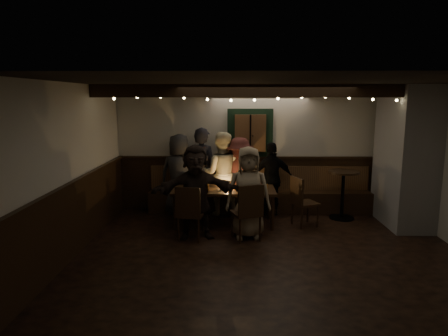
{
  "coord_description": "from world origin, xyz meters",
  "views": [
    {
      "loc": [
        -0.58,
        -5.9,
        2.38
      ],
      "look_at": [
        -0.73,
        1.6,
        1.05
      ],
      "focal_mm": 32.0,
      "sensor_mm": 36.0,
      "label": 1
    }
  ],
  "objects_px": {
    "person_a": "(179,174)",
    "chair_end": "(301,199)",
    "high_top": "(343,189)",
    "person_e": "(272,179)",
    "dining_table": "(224,192)",
    "chair_near_right": "(248,209)",
    "person_f": "(196,192)",
    "person_d": "(239,176)",
    "chair_near_left": "(190,210)",
    "person_g": "(248,192)",
    "person_b": "(202,171)",
    "person_c": "(221,174)"
  },
  "relations": [
    {
      "from": "person_e",
      "to": "dining_table",
      "type": "bearing_deg",
      "value": 26.1
    },
    {
      "from": "person_f",
      "to": "high_top",
      "type": "bearing_deg",
      "value": 13.82
    },
    {
      "from": "person_a",
      "to": "high_top",
      "type": "bearing_deg",
      "value": -176.51
    },
    {
      "from": "chair_near_left",
      "to": "person_e",
      "type": "height_order",
      "value": "person_e"
    },
    {
      "from": "dining_table",
      "to": "person_a",
      "type": "height_order",
      "value": "person_a"
    },
    {
      "from": "person_b",
      "to": "person_f",
      "type": "height_order",
      "value": "person_b"
    },
    {
      "from": "person_b",
      "to": "person_g",
      "type": "xyz_separation_m",
      "value": [
        0.89,
        -1.44,
        -0.1
      ]
    },
    {
      "from": "person_d",
      "to": "person_f",
      "type": "distance_m",
      "value": 1.64
    },
    {
      "from": "high_top",
      "to": "person_a",
      "type": "distance_m",
      "value": 3.28
    },
    {
      "from": "chair_near_right",
      "to": "person_a",
      "type": "xyz_separation_m",
      "value": [
        -1.35,
        1.57,
        0.28
      ]
    },
    {
      "from": "person_a",
      "to": "person_d",
      "type": "height_order",
      "value": "person_a"
    },
    {
      "from": "chair_near_right",
      "to": "person_f",
      "type": "xyz_separation_m",
      "value": [
        -0.89,
        0.16,
        0.25
      ]
    },
    {
      "from": "dining_table",
      "to": "person_a",
      "type": "bearing_deg",
      "value": 143.65
    },
    {
      "from": "chair_near_right",
      "to": "chair_end",
      "type": "height_order",
      "value": "chair_near_right"
    },
    {
      "from": "dining_table",
      "to": "chair_near_left",
      "type": "xyz_separation_m",
      "value": [
        -0.55,
        -0.9,
        -0.1
      ]
    },
    {
      "from": "chair_end",
      "to": "person_c",
      "type": "bearing_deg",
      "value": 152.68
    },
    {
      "from": "dining_table",
      "to": "chair_near_right",
      "type": "height_order",
      "value": "chair_near_right"
    },
    {
      "from": "chair_end",
      "to": "person_f",
      "type": "bearing_deg",
      "value": -161.35
    },
    {
      "from": "chair_end",
      "to": "person_a",
      "type": "distance_m",
      "value": 2.5
    },
    {
      "from": "high_top",
      "to": "person_a",
      "type": "relative_size",
      "value": 0.58
    },
    {
      "from": "dining_table",
      "to": "person_a",
      "type": "xyz_separation_m",
      "value": [
        -0.92,
        0.68,
        0.2
      ]
    },
    {
      "from": "person_f",
      "to": "person_e",
      "type": "bearing_deg",
      "value": 35.96
    },
    {
      "from": "chair_near_left",
      "to": "person_f",
      "type": "xyz_separation_m",
      "value": [
        0.09,
        0.17,
        0.27
      ]
    },
    {
      "from": "chair_near_left",
      "to": "person_c",
      "type": "relative_size",
      "value": 0.55
    },
    {
      "from": "chair_end",
      "to": "person_e",
      "type": "bearing_deg",
      "value": 122.07
    },
    {
      "from": "chair_near_right",
      "to": "dining_table",
      "type": "bearing_deg",
      "value": 115.57
    },
    {
      "from": "person_b",
      "to": "person_d",
      "type": "relative_size",
      "value": 1.13
    },
    {
      "from": "chair_near_right",
      "to": "person_f",
      "type": "distance_m",
      "value": 0.94
    },
    {
      "from": "person_a",
      "to": "chair_end",
      "type": "bearing_deg",
      "value": 170.04
    },
    {
      "from": "person_g",
      "to": "chair_near_left",
      "type": "bearing_deg",
      "value": -170.96
    },
    {
      "from": "person_a",
      "to": "person_e",
      "type": "relative_size",
      "value": 1.11
    },
    {
      "from": "person_a",
      "to": "person_d",
      "type": "bearing_deg",
      "value": -170.07
    },
    {
      "from": "chair_near_right",
      "to": "person_e",
      "type": "height_order",
      "value": "person_e"
    },
    {
      "from": "person_g",
      "to": "person_b",
      "type": "bearing_deg",
      "value": 118.77
    },
    {
      "from": "high_top",
      "to": "person_a",
      "type": "xyz_separation_m",
      "value": [
        -3.26,
        0.26,
        0.22
      ]
    },
    {
      "from": "person_d",
      "to": "high_top",
      "type": "bearing_deg",
      "value": -169.33
    },
    {
      "from": "high_top",
      "to": "person_f",
      "type": "relative_size",
      "value": 0.6
    },
    {
      "from": "chair_near_right",
      "to": "chair_end",
      "type": "xyz_separation_m",
      "value": [
        1.01,
        0.8,
        -0.02
      ]
    },
    {
      "from": "person_a",
      "to": "person_f",
      "type": "distance_m",
      "value": 1.48
    },
    {
      "from": "chair_near_left",
      "to": "chair_end",
      "type": "height_order",
      "value": "chair_near_left"
    },
    {
      "from": "person_a",
      "to": "person_g",
      "type": "bearing_deg",
      "value": 142.55
    },
    {
      "from": "high_top",
      "to": "dining_table",
      "type": "bearing_deg",
      "value": -169.95
    },
    {
      "from": "person_f",
      "to": "person_b",
      "type": "bearing_deg",
      "value": 81.58
    },
    {
      "from": "chair_near_left",
      "to": "person_g",
      "type": "bearing_deg",
      "value": 11.85
    },
    {
      "from": "person_d",
      "to": "person_e",
      "type": "xyz_separation_m",
      "value": [
        0.66,
        -0.05,
        -0.04
      ]
    },
    {
      "from": "dining_table",
      "to": "person_e",
      "type": "bearing_deg",
      "value": 34.5
    },
    {
      "from": "high_top",
      "to": "person_e",
      "type": "distance_m",
      "value": 1.41
    },
    {
      "from": "person_e",
      "to": "person_f",
      "type": "bearing_deg",
      "value": 36.0
    },
    {
      "from": "person_c",
      "to": "person_e",
      "type": "xyz_separation_m",
      "value": [
        1.03,
        -0.02,
        -0.1
      ]
    },
    {
      "from": "dining_table",
      "to": "person_c",
      "type": "relative_size",
      "value": 1.13
    }
  ]
}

